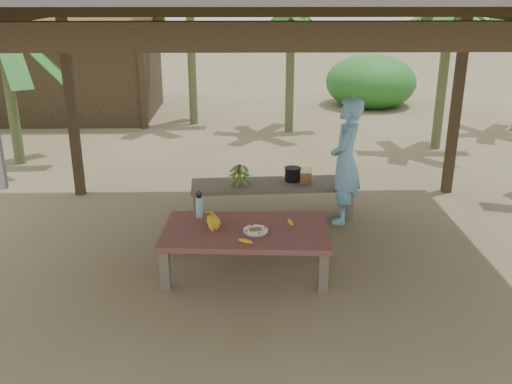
{
  "coord_description": "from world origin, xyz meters",
  "views": [
    {
      "loc": [
        -0.3,
        -5.89,
        3.0
      ],
      "look_at": [
        -0.17,
        0.13,
        0.8
      ],
      "focal_mm": 40.0,
      "sensor_mm": 36.0,
      "label": 1
    }
  ],
  "objects_px": {
    "plate": "(256,231)",
    "woman": "(345,161)",
    "work_table": "(246,235)",
    "water_flask": "(199,206)",
    "cooking_pot": "(293,175)",
    "bench": "(272,187)",
    "ripe_banana_bunch": "(207,219)"
  },
  "relations": [
    {
      "from": "bench",
      "to": "plate",
      "type": "bearing_deg",
      "value": -101.85
    },
    {
      "from": "work_table",
      "to": "cooking_pot",
      "type": "height_order",
      "value": "cooking_pot"
    },
    {
      "from": "ripe_banana_bunch",
      "to": "water_flask",
      "type": "xyz_separation_m",
      "value": [
        -0.1,
        0.29,
        0.04
      ]
    },
    {
      "from": "cooking_pot",
      "to": "woman",
      "type": "distance_m",
      "value": 0.8
    },
    {
      "from": "water_flask",
      "to": "woman",
      "type": "height_order",
      "value": "woman"
    },
    {
      "from": "ripe_banana_bunch",
      "to": "water_flask",
      "type": "distance_m",
      "value": 0.31
    },
    {
      "from": "plate",
      "to": "bench",
      "type": "bearing_deg",
      "value": 81.44
    },
    {
      "from": "work_table",
      "to": "woman",
      "type": "distance_m",
      "value": 1.96
    },
    {
      "from": "ripe_banana_bunch",
      "to": "plate",
      "type": "relative_size",
      "value": 1.08
    },
    {
      "from": "cooking_pot",
      "to": "plate",
      "type": "bearing_deg",
      "value": -106.55
    },
    {
      "from": "water_flask",
      "to": "cooking_pot",
      "type": "xyz_separation_m",
      "value": [
        1.18,
        1.39,
        -0.09
      ]
    },
    {
      "from": "work_table",
      "to": "water_flask",
      "type": "distance_m",
      "value": 0.67
    },
    {
      "from": "ripe_banana_bunch",
      "to": "plate",
      "type": "distance_m",
      "value": 0.56
    },
    {
      "from": "bench",
      "to": "water_flask",
      "type": "bearing_deg",
      "value": -127.8
    },
    {
      "from": "work_table",
      "to": "cooking_pot",
      "type": "relative_size",
      "value": 8.59
    },
    {
      "from": "plate",
      "to": "cooking_pot",
      "type": "height_order",
      "value": "cooking_pot"
    },
    {
      "from": "ripe_banana_bunch",
      "to": "cooking_pot",
      "type": "bearing_deg",
      "value": 57.37
    },
    {
      "from": "bench",
      "to": "ripe_banana_bunch",
      "type": "xyz_separation_m",
      "value": [
        -0.79,
        -1.59,
        0.19
      ]
    },
    {
      "from": "plate",
      "to": "woman",
      "type": "bearing_deg",
      "value": 51.15
    },
    {
      "from": "work_table",
      "to": "water_flask",
      "type": "relative_size",
      "value": 5.99
    },
    {
      "from": "ripe_banana_bunch",
      "to": "woman",
      "type": "distance_m",
      "value": 2.2
    },
    {
      "from": "water_flask",
      "to": "woman",
      "type": "xyz_separation_m",
      "value": [
        1.83,
        1.05,
        0.2
      ]
    },
    {
      "from": "bench",
      "to": "work_table",
      "type": "bearing_deg",
      "value": -105.68
    },
    {
      "from": "woman",
      "to": "plate",
      "type": "bearing_deg",
      "value": -16.74
    },
    {
      "from": "bench",
      "to": "ripe_banana_bunch",
      "type": "relative_size",
      "value": 7.76
    },
    {
      "from": "work_table",
      "to": "bench",
      "type": "xyz_separation_m",
      "value": [
        0.36,
        1.66,
        -0.04
      ]
    },
    {
      "from": "bench",
      "to": "woman",
      "type": "xyz_separation_m",
      "value": [
        0.94,
        -0.25,
        0.44
      ]
    },
    {
      "from": "cooking_pot",
      "to": "water_flask",
      "type": "bearing_deg",
      "value": -130.16
    },
    {
      "from": "work_table",
      "to": "cooking_pot",
      "type": "bearing_deg",
      "value": 73.14
    },
    {
      "from": "work_table",
      "to": "plate",
      "type": "bearing_deg",
      "value": -33.19
    },
    {
      "from": "bench",
      "to": "woman",
      "type": "relative_size",
      "value": 1.34
    },
    {
      "from": "work_table",
      "to": "water_flask",
      "type": "xyz_separation_m",
      "value": [
        -0.53,
        0.37,
        0.19
      ]
    }
  ]
}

